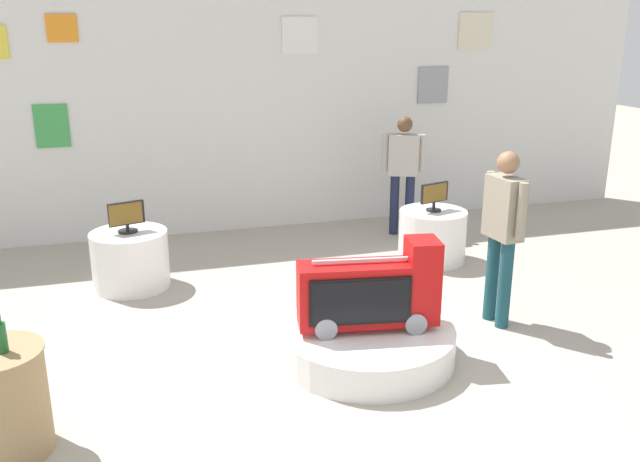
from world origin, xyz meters
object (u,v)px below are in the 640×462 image
(novelty_firetruck_tv, at_px, (371,293))
(display_pedestal_left_rear, at_px, (130,259))
(shopper_browsing_rear, at_px, (403,167))
(tv_on_center_rear, at_px, (434,195))
(shopper_browsing_near_truck, at_px, (503,225))
(bottle_on_side_table, at_px, (1,336))
(main_display_pedestal, at_px, (367,343))
(tv_on_left_rear, at_px, (126,216))
(side_table_round, at_px, (1,401))
(display_pedestal_center_rear, at_px, (432,236))

(novelty_firetruck_tv, bearing_deg, display_pedestal_left_rear, 130.15)
(novelty_firetruck_tv, distance_m, shopper_browsing_rear, 3.58)
(display_pedestal_left_rear, bearing_deg, novelty_firetruck_tv, -49.85)
(tv_on_center_rear, relative_size, shopper_browsing_near_truck, 0.23)
(novelty_firetruck_tv, height_order, bottle_on_side_table, novelty_firetruck_tv)
(main_display_pedestal, xyz_separation_m, display_pedestal_left_rear, (-1.86, 2.22, 0.17))
(tv_on_left_rear, height_order, shopper_browsing_near_truck, shopper_browsing_near_truck)
(tv_on_left_rear, height_order, side_table_round, tv_on_left_rear)
(tv_on_center_rear, xyz_separation_m, shopper_browsing_rear, (0.07, 1.08, 0.11))
(display_pedestal_left_rear, distance_m, side_table_round, 2.90)
(tv_on_center_rear, bearing_deg, tv_on_left_rear, 177.56)
(tv_on_center_rear, bearing_deg, main_display_pedestal, -127.34)
(main_display_pedestal, bearing_deg, shopper_browsing_near_truck, 12.73)
(tv_on_left_rear, bearing_deg, shopper_browsing_rear, 14.94)
(display_pedestal_center_rear, bearing_deg, shopper_browsing_near_truck, -95.57)
(bottle_on_side_table, xyz_separation_m, shopper_browsing_near_truck, (4.07, 0.90, 0.12))
(main_display_pedestal, relative_size, novelty_firetruck_tv, 1.24)
(side_table_round, relative_size, shopper_browsing_rear, 0.47)
(display_pedestal_left_rear, xyz_separation_m, shopper_browsing_rear, (3.51, 0.93, 0.61))
(side_table_round, xyz_separation_m, shopper_browsing_near_truck, (4.13, 0.87, 0.58))
(display_pedestal_left_rear, height_order, side_table_round, side_table_round)
(display_pedestal_center_rear, distance_m, tv_on_center_rear, 0.50)
(main_display_pedestal, distance_m, side_table_round, 2.78)
(novelty_firetruck_tv, bearing_deg, bottle_on_side_table, -167.99)
(display_pedestal_center_rear, distance_m, side_table_round, 5.04)
(bottle_on_side_table, distance_m, shopper_browsing_near_truck, 4.17)
(novelty_firetruck_tv, xyz_separation_m, shopper_browsing_near_truck, (1.39, 0.33, 0.37))
(tv_on_left_rear, distance_m, shopper_browsing_rear, 3.64)
(display_pedestal_left_rear, xyz_separation_m, tv_on_left_rear, (-0.00, -0.00, 0.48))
(bottle_on_side_table, bearing_deg, display_pedestal_center_rear, 32.09)
(main_display_pedestal, bearing_deg, tv_on_left_rear, 130.02)
(side_table_round, relative_size, shopper_browsing_near_truck, 0.45)
(novelty_firetruck_tv, height_order, tv_on_left_rear, novelty_firetruck_tv)
(side_table_round, bearing_deg, tv_on_left_rear, 72.87)
(tv_on_left_rear, height_order, bottle_on_side_table, bottle_on_side_table)
(main_display_pedestal, relative_size, display_pedestal_center_rear, 1.87)
(novelty_firetruck_tv, distance_m, bottle_on_side_table, 2.75)
(display_pedestal_center_rear, relative_size, shopper_browsing_rear, 0.50)
(display_pedestal_left_rear, bearing_deg, main_display_pedestal, -50.05)
(tv_on_center_rear, bearing_deg, shopper_browsing_rear, 86.36)
(tv_on_left_rear, xyz_separation_m, display_pedestal_center_rear, (3.45, -0.14, -0.48))
(novelty_firetruck_tv, relative_size, side_table_round, 1.62)
(shopper_browsing_rear, bearing_deg, bottle_on_side_table, -139.04)
(bottle_on_side_table, height_order, shopper_browsing_rear, shopper_browsing_rear)
(bottle_on_side_table, relative_size, shopper_browsing_rear, 0.17)
(tv_on_center_rear, distance_m, side_table_round, 5.06)
(novelty_firetruck_tv, xyz_separation_m, display_pedestal_center_rear, (1.56, 2.09, -0.28))
(main_display_pedestal, distance_m, display_pedestal_center_rear, 2.62)
(display_pedestal_left_rear, height_order, display_pedestal_center_rear, same)
(novelty_firetruck_tv, relative_size, display_pedestal_center_rear, 1.51)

